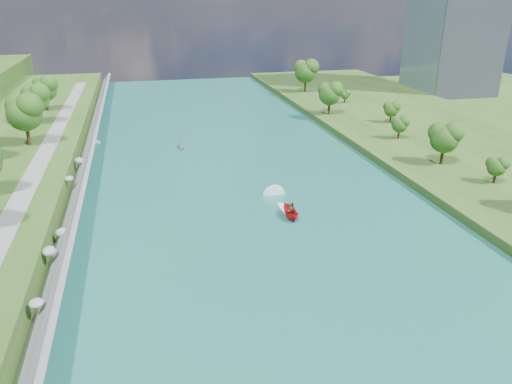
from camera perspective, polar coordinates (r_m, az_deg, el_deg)
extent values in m
plane|color=#2D5119|center=(60.01, 3.45, -8.52)|extent=(260.00, 260.00, 0.00)
cube|color=#19615E|center=(77.30, -0.78, -1.19)|extent=(55.00, 240.00, 0.10)
cube|color=slate|center=(75.78, -20.24, -1.67)|extent=(3.54, 236.00, 4.05)
ellipsoid|color=gray|center=(52.65, -23.83, -11.55)|extent=(1.35, 1.44, 0.79)
ellipsoid|color=gray|center=(61.73, -22.57, -6.27)|extent=(1.49, 1.76, 1.07)
ellipsoid|color=gray|center=(68.01, -21.28, -4.34)|extent=(1.62, 1.33, 1.16)
ellipsoid|color=gray|center=(75.34, -19.96, -2.04)|extent=(0.99, 1.01, 0.60)
ellipsoid|color=gray|center=(83.22, -20.60, 1.44)|extent=(1.39, 1.62, 0.83)
ellipsoid|color=gray|center=(94.16, -19.58, 3.38)|extent=(1.55, 1.33, 1.19)
ellipsoid|color=gray|center=(103.79, -18.57, 4.84)|extent=(0.97, 1.07, 0.63)
ellipsoid|color=gray|center=(112.67, -17.76, 5.40)|extent=(1.56, 1.55, 1.15)
cube|color=gray|center=(76.35, -25.34, -0.87)|extent=(3.00, 200.00, 0.10)
ellipsoid|color=#134713|center=(102.58, -24.93, 8.01)|extent=(6.93, 6.93, 11.55)
ellipsoid|color=#134713|center=(119.40, -23.89, 9.59)|extent=(6.22, 6.22, 10.37)
ellipsoid|color=#134713|center=(132.25, -22.96, 10.69)|extent=(6.03, 6.03, 10.05)
ellipsoid|color=#134713|center=(88.89, 25.78, 2.51)|extent=(3.17, 3.17, 5.29)
ellipsoid|color=#134713|center=(94.88, 20.73, 5.60)|extent=(5.43, 5.43, 9.05)
ellipsoid|color=#134713|center=(109.52, 16.09, 7.31)|extent=(3.47, 3.47, 5.78)
ellipsoid|color=#134713|center=(123.17, 15.21, 9.01)|extent=(3.61, 3.61, 6.01)
ellipsoid|color=#134713|center=(128.71, 8.42, 10.89)|extent=(5.79, 5.79, 9.65)
ellipsoid|color=#134713|center=(143.37, 10.14, 10.83)|extent=(2.64, 2.64, 4.39)
ellipsoid|color=#134713|center=(157.76, 5.70, 13.40)|extent=(7.05, 7.05, 11.76)
imported|color=red|center=(71.81, 3.95, -2.35)|extent=(1.64, 4.30, 1.66)
imported|color=#66605B|center=(71.19, 3.75, -2.23)|extent=(0.62, 0.41, 1.71)
imported|color=#66605B|center=(72.24, 4.22, -1.89)|extent=(1.01, 0.93, 1.68)
cube|color=white|center=(74.75, 3.26, -1.99)|extent=(0.90, 5.00, 0.06)
imported|color=gray|center=(105.43, -8.62, 5.13)|extent=(2.37, 3.13, 0.61)
imported|color=#66605B|center=(105.27, -8.64, 5.42)|extent=(0.62, 0.41, 1.23)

